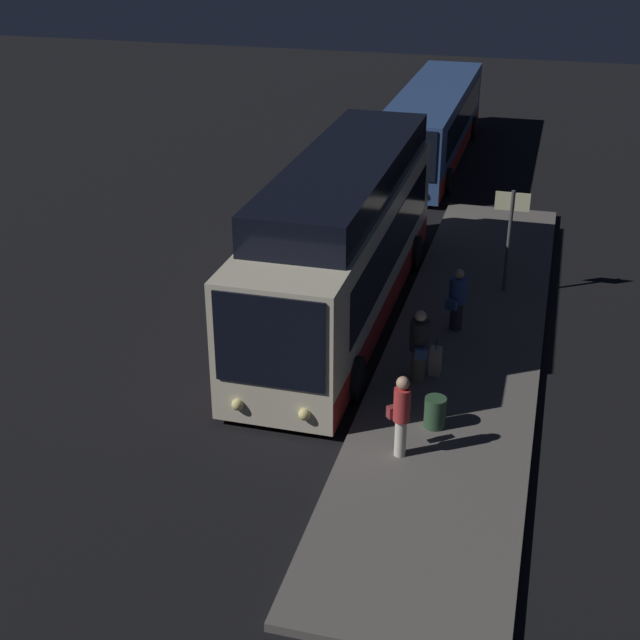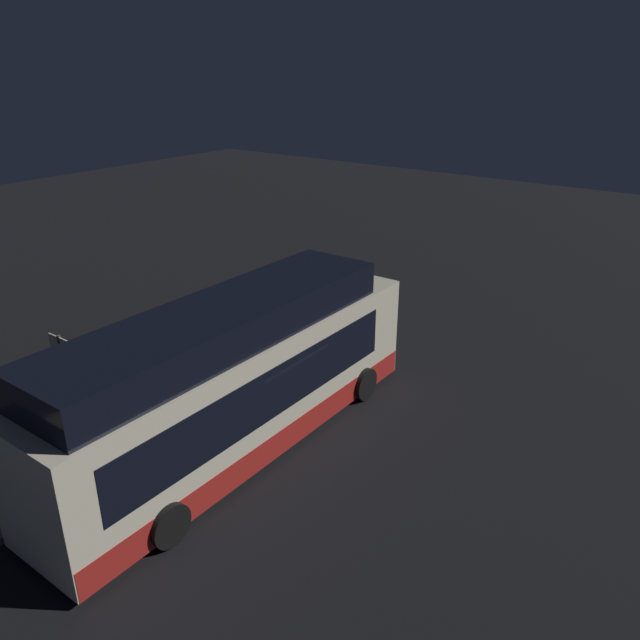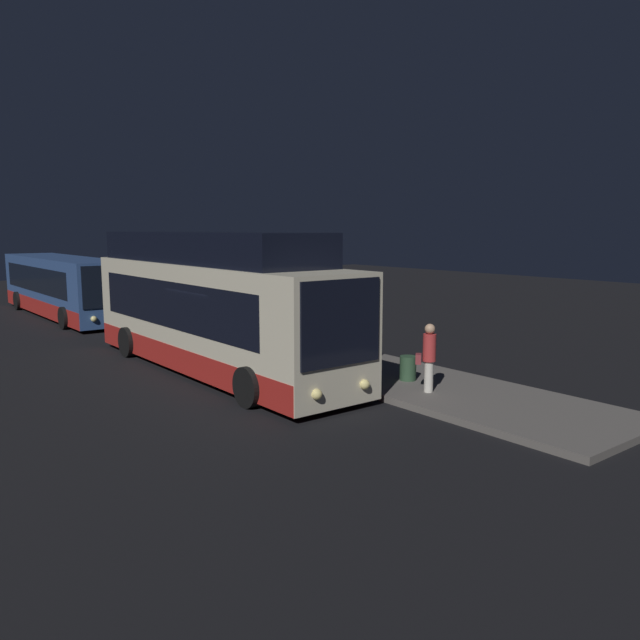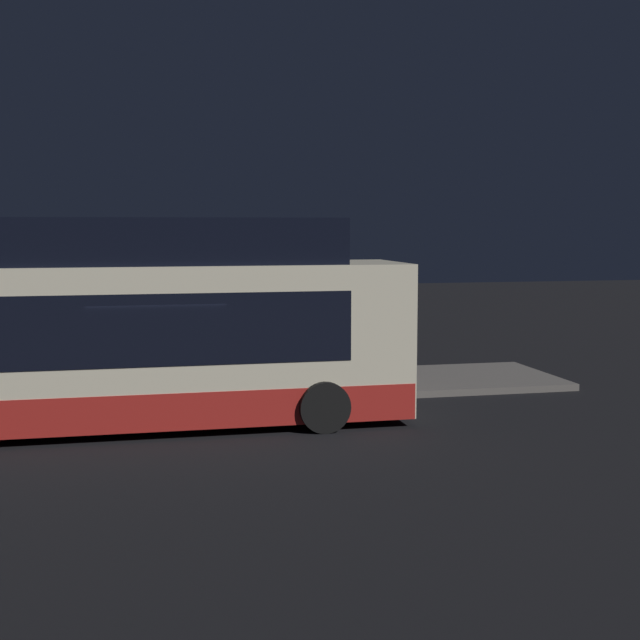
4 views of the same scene
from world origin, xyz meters
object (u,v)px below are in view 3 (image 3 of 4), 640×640
object	(u,v)px
passenger_boarding	(347,341)
passenger_with_bags	(303,329)
bus_lead	(212,309)
passenger_waiting	(428,355)
bus_second	(63,287)
trash_bin	(408,368)
sign_post	(280,290)
suitcase	(346,357)

from	to	relation	value
passenger_boarding	passenger_with_bags	world-z (taller)	passenger_boarding
bus_lead	passenger_waiting	xyz separation A→B (m)	(6.08, 2.65, -0.73)
bus_lead	bus_second	size ratio (longest dim) A/B	0.93
passenger_with_bags	trash_bin	xyz separation A→B (m)	(4.48, 0.17, -0.51)
passenger_waiting	bus_lead	bearing A→B (deg)	71.87
passenger_with_bags	passenger_boarding	bearing A→B (deg)	100.28
bus_second	sign_post	xyz separation A→B (m)	(12.62, 3.94, 0.58)
sign_post	trash_bin	size ratio (longest dim) A/B	4.28
bus_lead	sign_post	size ratio (longest dim) A/B	4.19
passenger_waiting	passenger_with_bags	distance (m)	5.64
bus_second	suitcase	xyz separation A→B (m)	(17.62, 2.82, -0.93)
bus_second	passenger_boarding	bearing A→B (deg)	7.91
suitcase	trash_bin	world-z (taller)	suitcase
suitcase	trash_bin	distance (m)	2.18
passenger_waiting	trash_bin	bearing A→B (deg)	24.99
bus_lead	trash_bin	size ratio (longest dim) A/B	17.95
bus_second	sign_post	bearing A→B (deg)	17.34
bus_second	passenger_waiting	bearing A→B (deg)	7.20
bus_lead	passenger_boarding	xyz separation A→B (m)	(3.18, 2.51, -0.78)
bus_second	passenger_boarding	distance (m)	18.22
bus_lead	passenger_waiting	size ratio (longest dim) A/B	6.83
trash_bin	sign_post	bearing A→B (deg)	173.66
passenger_waiting	sign_post	xyz separation A→B (m)	(-8.32, 1.29, 0.87)
passenger_boarding	trash_bin	distance (m)	1.94
passenger_with_bags	bus_lead	bearing A→B (deg)	11.58
suitcase	bus_second	bearing A→B (deg)	-170.90
passenger_waiting	suitcase	bearing A→B (deg)	45.29
passenger_waiting	trash_bin	size ratio (longest dim) A/B	2.63
bus_lead	trash_bin	world-z (taller)	bus_lead
sign_post	trash_bin	distance (m)	7.36
trash_bin	passenger_waiting	bearing A→B (deg)	-23.36
passenger_boarding	bus_lead	bearing A→B (deg)	-66.93
suitcase	passenger_with_bags	bearing A→B (deg)	176.14
passenger_with_bags	suitcase	xyz separation A→B (m)	(2.32, -0.16, -0.53)
passenger_with_bags	bus_second	bearing A→B (deg)	-58.90
passenger_waiting	suitcase	xyz separation A→B (m)	(-3.32, 0.18, -0.64)
bus_second	passenger_boarding	size ratio (longest dim) A/B	7.39
bus_second	trash_bin	bearing A→B (deg)	9.03
passenger_boarding	suitcase	size ratio (longest dim) A/B	2.00
trash_bin	bus_second	bearing A→B (deg)	-170.97
sign_post	trash_bin	xyz separation A→B (m)	(7.16, -0.80, -1.49)
sign_post	passenger_boarding	bearing A→B (deg)	-14.82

